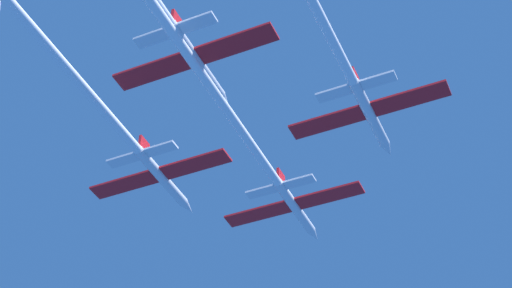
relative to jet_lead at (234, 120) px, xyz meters
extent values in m
cylinder|color=white|center=(0.00, 19.10, -0.03)|extent=(1.29, 11.77, 1.29)
cone|color=white|center=(0.00, 26.28, -0.03)|extent=(1.27, 2.59, 1.27)
ellipsoid|color=black|center=(0.00, 21.68, 0.52)|extent=(0.91, 2.35, 0.65)
cube|color=red|center=(-5.12, 18.51, -0.03)|extent=(8.95, 2.59, 0.28)
cube|color=red|center=(5.12, 18.51, -0.03)|extent=(8.95, 2.59, 0.28)
cube|color=red|center=(0.00, 14.39, 1.56)|extent=(0.34, 2.12, 1.88)
cube|color=white|center=(-2.66, 14.15, -0.03)|extent=(4.03, 1.55, 0.28)
cube|color=white|center=(2.66, 14.15, -0.03)|extent=(4.03, 1.55, 0.28)
cylinder|color=white|center=(0.00, -12.06, -0.03)|extent=(1.17, 50.55, 1.17)
cylinder|color=white|center=(-12.86, 5.87, -0.27)|extent=(1.29, 11.77, 1.29)
cone|color=white|center=(-12.86, 13.05, -0.27)|extent=(1.27, 2.59, 1.27)
ellipsoid|color=black|center=(-12.86, 8.46, 0.28)|extent=(0.91, 2.35, 0.65)
cube|color=red|center=(-17.98, 5.28, -0.27)|extent=(8.95, 2.59, 0.28)
cube|color=red|center=(-7.74, 5.28, -0.27)|extent=(8.95, 2.59, 0.28)
cube|color=red|center=(-12.86, 1.16, 1.32)|extent=(0.34, 2.12, 1.88)
cube|color=white|center=(-15.52, 0.93, -0.27)|extent=(4.03, 1.55, 0.28)
cube|color=white|center=(-10.20, 0.93, -0.27)|extent=(4.03, 1.55, 0.28)
cylinder|color=white|center=(-12.86, -23.84, -0.27)|extent=(1.17, 47.66, 1.17)
cylinder|color=white|center=(14.71, 6.17, 0.58)|extent=(1.29, 11.77, 1.29)
cone|color=white|center=(14.71, 13.35, 0.58)|extent=(1.27, 2.59, 1.27)
ellipsoid|color=black|center=(14.71, 8.76, 1.13)|extent=(0.91, 2.35, 0.65)
cube|color=red|center=(9.59, 5.58, 0.58)|extent=(8.95, 2.59, 0.28)
cube|color=red|center=(19.83, 5.58, 0.58)|extent=(8.95, 2.59, 0.28)
cube|color=red|center=(14.71, 1.46, 2.17)|extent=(0.34, 2.12, 1.88)
cube|color=white|center=(12.05, 1.22, 0.58)|extent=(4.03, 1.55, 0.28)
cube|color=white|center=(17.37, 1.22, 0.58)|extent=(4.03, 1.55, 0.28)
cylinder|color=white|center=(0.10, -9.72, 0.59)|extent=(1.29, 11.77, 1.29)
cone|color=white|center=(0.10, -2.54, 0.59)|extent=(1.27, 2.59, 1.27)
ellipsoid|color=black|center=(0.10, -7.13, 1.14)|extent=(0.91, 2.35, 0.65)
cube|color=red|center=(-5.02, -10.31, 0.59)|extent=(8.95, 2.59, 0.28)
cube|color=red|center=(5.22, -10.31, 0.59)|extent=(8.95, 2.59, 0.28)
cube|color=red|center=(0.10, -14.43, 2.18)|extent=(0.34, 2.12, 1.88)
cube|color=white|center=(-2.56, -14.67, 0.59)|extent=(4.03, 1.55, 0.28)
cube|color=white|center=(2.76, -14.67, 0.59)|extent=(4.03, 1.55, 0.28)
camera|label=1|loc=(32.07, -65.19, -65.05)|focal=58.48mm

